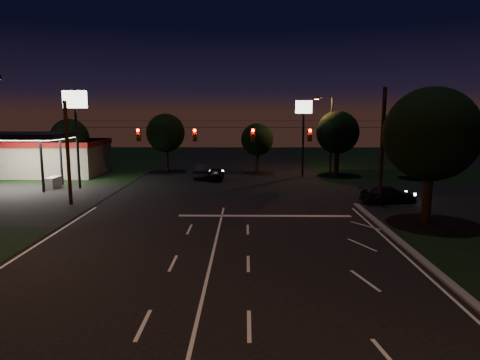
{
  "coord_description": "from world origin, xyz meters",
  "views": [
    {
      "loc": [
        1.68,
        -17.5,
        7.14
      ],
      "look_at": [
        1.32,
        8.55,
        3.0
      ],
      "focal_mm": 32.0,
      "sensor_mm": 36.0,
      "label": 1
    }
  ],
  "objects_px": {
    "car_oncoming_a": "(216,174)",
    "car_cross": "(388,195)",
    "utility_pole_right": "(379,205)",
    "car_oncoming_b": "(203,171)",
    "tree_right_near": "(431,135)"
  },
  "relations": [
    {
      "from": "utility_pole_right",
      "to": "car_oncoming_b",
      "type": "relative_size",
      "value": 1.91
    },
    {
      "from": "tree_right_near",
      "to": "car_oncoming_b",
      "type": "distance_m",
      "value": 25.4
    },
    {
      "from": "car_oncoming_a",
      "to": "car_cross",
      "type": "height_order",
      "value": "car_cross"
    },
    {
      "from": "utility_pole_right",
      "to": "car_cross",
      "type": "height_order",
      "value": "utility_pole_right"
    },
    {
      "from": "utility_pole_right",
      "to": "car_oncoming_b",
      "type": "distance_m",
      "value": 20.41
    },
    {
      "from": "car_oncoming_b",
      "to": "tree_right_near",
      "type": "bearing_deg",
      "value": 131.37
    },
    {
      "from": "tree_right_near",
      "to": "car_oncoming_a",
      "type": "relative_size",
      "value": 2.26
    },
    {
      "from": "car_oncoming_a",
      "to": "car_cross",
      "type": "bearing_deg",
      "value": 143.01
    },
    {
      "from": "utility_pole_right",
      "to": "tree_right_near",
      "type": "bearing_deg",
      "value": -72.47
    },
    {
      "from": "car_oncoming_a",
      "to": "car_oncoming_b",
      "type": "height_order",
      "value": "car_oncoming_b"
    },
    {
      "from": "utility_pole_right",
      "to": "tree_right_near",
      "type": "xyz_separation_m",
      "value": [
        1.53,
        -4.83,
        5.68
      ]
    },
    {
      "from": "utility_pole_right",
      "to": "car_oncoming_a",
      "type": "height_order",
      "value": "utility_pole_right"
    },
    {
      "from": "tree_right_near",
      "to": "car_cross",
      "type": "bearing_deg",
      "value": 95.16
    },
    {
      "from": "utility_pole_right",
      "to": "car_oncoming_b",
      "type": "bearing_deg",
      "value": 137.52
    },
    {
      "from": "car_cross",
      "to": "car_oncoming_a",
      "type": "bearing_deg",
      "value": 37.69
    }
  ]
}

